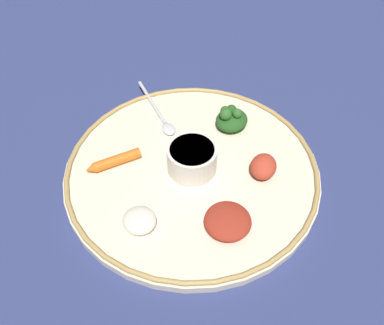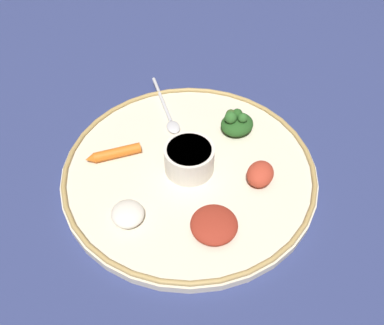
% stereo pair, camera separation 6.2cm
% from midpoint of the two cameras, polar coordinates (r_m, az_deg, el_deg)
% --- Properties ---
extents(ground_plane, '(2.40, 2.40, 0.00)m').
position_cam_midpoint_polar(ground_plane, '(0.71, -2.52, -1.74)').
color(ground_plane, navy).
extents(platter, '(0.43, 0.43, 0.01)m').
position_cam_midpoint_polar(platter, '(0.70, -2.54, -1.35)').
color(platter, beige).
rests_on(platter, ground_plane).
extents(platter_rim, '(0.43, 0.43, 0.01)m').
position_cam_midpoint_polar(platter_rim, '(0.69, -2.57, -0.79)').
color(platter_rim, tan).
rests_on(platter_rim, platter).
extents(center_bowl, '(0.08, 0.08, 0.05)m').
position_cam_midpoint_polar(center_bowl, '(0.68, -2.63, 0.47)').
color(center_bowl, silver).
rests_on(center_bowl, platter).
extents(spoon, '(0.06, 0.17, 0.01)m').
position_cam_midpoint_polar(spoon, '(0.79, -6.72, 6.41)').
color(spoon, silver).
rests_on(spoon, platter).
extents(greens_pile, '(0.08, 0.08, 0.05)m').
position_cam_midpoint_polar(greens_pile, '(0.75, 3.13, 6.04)').
color(greens_pile, '#23511E').
rests_on(greens_pile, platter).
extents(carrot_near_spoon, '(0.10, 0.05, 0.02)m').
position_cam_midpoint_polar(carrot_near_spoon, '(0.71, -13.33, 0.05)').
color(carrot_near_spoon, orange).
rests_on(carrot_near_spoon, platter).
extents(mound_rice_white, '(0.07, 0.07, 0.02)m').
position_cam_midpoint_polar(mound_rice_white, '(0.63, -10.18, -8.11)').
color(mound_rice_white, silver).
rests_on(mound_rice_white, platter).
extents(mound_berbere_red, '(0.06, 0.07, 0.03)m').
position_cam_midpoint_polar(mound_berbere_red, '(0.68, 7.38, -0.70)').
color(mound_berbere_red, '#B73D28').
rests_on(mound_berbere_red, platter).
extents(mound_beet, '(0.09, 0.09, 0.02)m').
position_cam_midpoint_polar(mound_beet, '(0.62, 2.11, -8.33)').
color(mound_beet, maroon).
rests_on(mound_beet, platter).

